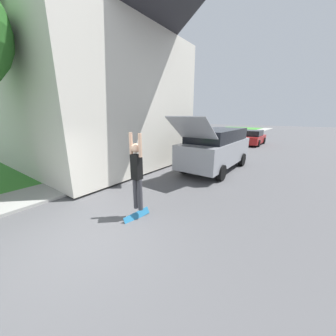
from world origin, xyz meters
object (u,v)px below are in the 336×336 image
Objects in this scene: suv_parked at (216,148)px; skateboard at (137,215)px; car_down_street at (252,138)px; skateboarder at (137,171)px.

skateboard is (0.26, -5.96, -1.07)m from suv_parked.
car_down_street is at bearing 93.01° from skateboard.
suv_parked reaches higher than car_down_street.
skateboarder is at bearing -86.89° from car_down_street.
skateboarder reaches higher than skateboard.
skateboard is at bearing -117.88° from skateboarder.
skateboard is at bearing -87.54° from suv_parked.
car_down_street is 16.45m from skateboard.
suv_parked is 5.92m from skateboarder.
car_down_street is 1.97× the size of skateboarder.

